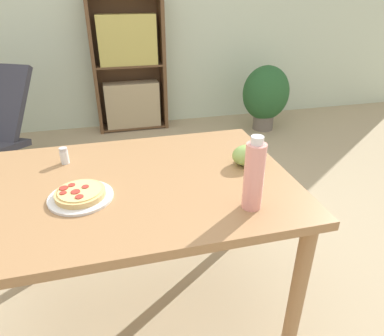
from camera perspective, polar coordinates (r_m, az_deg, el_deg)
ground_plane at (r=1.89m, az=-7.12°, el=-20.51°), size 14.00×14.00×0.00m
wall_back at (r=3.89m, az=-14.30°, el=25.41°), size 8.00×0.05×2.60m
dining_table at (r=1.40m, az=-9.30°, el=-5.65°), size 1.23×0.85×0.74m
pizza_on_plate at (r=1.28m, az=-18.10°, el=-4.27°), size 0.23×0.23×0.04m
grape_bunch at (r=1.46m, az=9.10°, el=2.13°), size 0.13×0.11×0.09m
drink_bottle at (r=1.14m, az=10.28°, el=-1.23°), size 0.07×0.07×0.26m
salt_shaker at (r=1.55m, az=-20.53°, el=1.94°), size 0.04×0.04×0.07m
bookshelf at (r=3.82m, az=-10.36°, el=15.66°), size 0.75×0.26×1.39m
potted_plant_floor at (r=3.86m, az=12.18°, el=11.78°), size 0.51×0.43×0.70m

